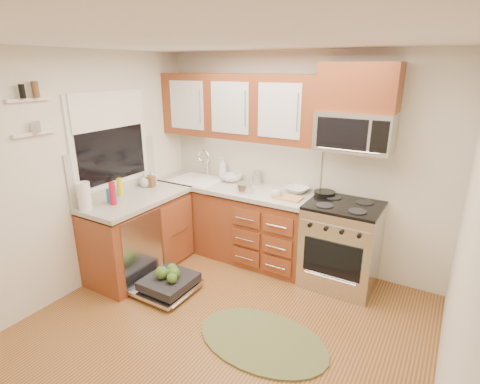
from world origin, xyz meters
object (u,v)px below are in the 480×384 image
Objects in this scene: dishwasher at (166,284)px; paper_towel_roll at (84,196)px; stock_pot at (244,188)px; bowl_b at (231,178)px; skillet at (325,193)px; upper_cabinets at (238,107)px; microwave at (355,131)px; cutting_board at (288,198)px; rug at (262,340)px; sink at (198,189)px; range at (341,245)px; cup at (276,193)px; bowl_a at (297,190)px.

paper_towel_roll is at bearing -156.61° from dishwasher.
bowl_b is (-0.37, 0.32, -0.01)m from stock_pot.
bowl_b is at bearing -179.75° from skillet.
upper_cabinets reaches higher than microwave.
rug is at bearing -75.21° from cutting_board.
sink is at bearing -156.49° from bowl_b.
sink is at bearing 76.34° from paper_towel_roll.
sink is 0.89× the size of dishwasher.
dishwasher is 2.30× the size of cutting_board.
rug is at bearing -102.76° from range.
dishwasher is 2.41× the size of paper_towel_roll.
cup reaches higher than dishwasher.
upper_cabinets is 8.66× the size of skillet.
bowl_a is (0.79, 0.03, -0.92)m from upper_cabinets.
range reaches higher than rug.
microwave is 4.08× the size of stock_pot.
stock_pot is 0.49m from bowl_b.
dishwasher is at bearing -111.98° from stock_pot.
upper_cabinets is at bearing -12.66° from bowl_b.
stock_pot reaches higher than skillet.
upper_cabinets reaches higher than skillet.
cup is at bearing -20.85° from upper_cabinets.
dishwasher is 1.26m from paper_towel_roll.
sink is 2.24× the size of bowl_b.
microwave reaches higher than sink.
bowl_a is (1.31, 0.18, 0.16)m from sink.
dishwasher is at bearing -70.80° from sink.
upper_cabinets is 1.69× the size of rug.
sink is at bearing 170.18° from stock_pot.
rug is at bearing -53.21° from stock_pot.
rug is (-0.29, -1.29, -0.46)m from range.
dishwasher is 1.56m from bowl_b.
stock_pot is 0.54m from cutting_board.
cup is at bearing -168.74° from cutting_board.
upper_cabinets is 1.21m from sink.
microwave is (1.41, -0.02, -0.18)m from upper_cabinets.
upper_cabinets is 0.91m from bowl_b.
skillet is at bearing 89.57° from rug.
skillet reaches higher than cutting_board.
bowl_b is (-0.11, 0.03, -0.91)m from upper_cabinets.
upper_cabinets reaches higher than cutting_board.
paper_towel_roll reaches higher than cup.
cup is at bearing -172.07° from range.
cutting_board is (-0.33, -0.25, -0.04)m from skillet.
microwave is 2.22m from rug.
sink is (-1.93, -0.13, -0.90)m from microwave.
cutting_board is at bearing -15.22° from bowl_b.
paper_towel_roll is 2.33m from bowl_a.
cup is (-0.13, -0.27, 0.02)m from bowl_a.
paper_towel_roll reaches higher than skillet.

